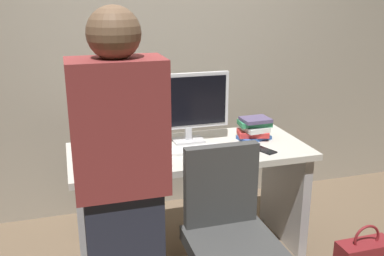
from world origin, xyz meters
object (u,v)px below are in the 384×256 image
(monitor, at_px, (188,104))
(book_stack, at_px, (254,128))
(mouse, at_px, (236,145))
(cell_phone, at_px, (265,150))
(desk, at_px, (190,181))
(keyboard, at_px, (187,150))
(person_at_desk, at_px, (122,192))
(office_chair, at_px, (229,247))
(cup_near_keyboard, at_px, (135,159))

(monitor, distance_m, book_stack, 0.48)
(mouse, height_order, cell_phone, mouse)
(mouse, bearing_deg, desk, 166.72)
(book_stack, bearing_deg, desk, -172.79)
(desk, bearing_deg, cell_phone, -22.11)
(keyboard, bearing_deg, person_at_desk, -123.32)
(office_chair, relative_size, person_at_desk, 0.57)
(office_chair, relative_size, monitor, 1.74)
(mouse, bearing_deg, monitor, 142.74)
(cell_phone, bearing_deg, cup_near_keyboard, 159.70)
(office_chair, height_order, monitor, monitor)
(cell_phone, bearing_deg, office_chair, -152.78)
(book_stack, bearing_deg, cup_near_keyboard, -163.33)
(monitor, bearing_deg, book_stack, -9.02)
(desk, bearing_deg, office_chair, -88.19)
(keyboard, xyz_separation_m, mouse, (0.32, -0.01, 0.01))
(person_at_desk, height_order, book_stack, person_at_desk)
(cell_phone, bearing_deg, book_stack, 60.77)
(person_at_desk, height_order, cup_near_keyboard, person_at_desk)
(desk, relative_size, cell_phone, 10.38)
(desk, height_order, office_chair, office_chair)
(cup_near_keyboard, bearing_deg, desk, 27.16)
(desk, xyz_separation_m, book_stack, (0.47, 0.06, 0.30))
(person_at_desk, bearing_deg, office_chair, 5.56)
(desk, height_order, book_stack, book_stack)
(desk, distance_m, cup_near_keyboard, 0.50)
(cell_phone, bearing_deg, monitor, 121.58)
(desk, bearing_deg, monitor, 77.49)
(desk, height_order, person_at_desk, person_at_desk)
(desk, relative_size, cup_near_keyboard, 17.06)
(cup_near_keyboard, relative_size, book_stack, 0.37)
(mouse, bearing_deg, keyboard, 177.90)
(cup_near_keyboard, bearing_deg, office_chair, -48.81)
(person_at_desk, bearing_deg, cell_phone, 28.83)
(keyboard, bearing_deg, cup_near_keyboard, -154.56)
(office_chair, bearing_deg, mouse, 65.41)
(office_chair, distance_m, monitor, 0.97)
(monitor, height_order, keyboard, monitor)
(person_at_desk, bearing_deg, keyboard, 53.28)
(keyboard, xyz_separation_m, cup_near_keyboard, (-0.34, -0.14, 0.03))
(monitor, xyz_separation_m, keyboard, (-0.07, -0.18, -0.25))
(office_chair, bearing_deg, person_at_desk, -174.44)
(cup_near_keyboard, height_order, book_stack, book_stack)
(keyboard, height_order, book_stack, book_stack)
(mouse, distance_m, book_stack, 0.23)
(monitor, bearing_deg, cell_phone, -36.91)
(keyboard, distance_m, mouse, 0.32)
(desk, xyz_separation_m, cup_near_keyboard, (-0.38, -0.19, 0.27))
(book_stack, bearing_deg, cell_phone, -97.72)
(office_chair, height_order, keyboard, office_chair)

